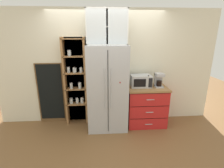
{
  "coord_description": "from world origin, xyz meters",
  "views": [
    {
      "loc": [
        -0.13,
        -3.36,
        2.02
      ],
      "look_at": [
        0.1,
        0.02,
        1.0
      ],
      "focal_mm": 26.7,
      "sensor_mm": 36.0,
      "label": 1
    }
  ],
  "objects_px": {
    "microwave": "(141,81)",
    "coffee_maker": "(159,80)",
    "mug_cream": "(148,85)",
    "chalkboard_menu": "(51,93)",
    "mug_red": "(147,85)",
    "refrigerator": "(107,88)",
    "bottle_amber": "(148,82)"
  },
  "relations": [
    {
      "from": "bottle_amber",
      "to": "chalkboard_menu",
      "type": "height_order",
      "value": "chalkboard_menu"
    },
    {
      "from": "coffee_maker",
      "to": "chalkboard_menu",
      "type": "height_order",
      "value": "chalkboard_menu"
    },
    {
      "from": "mug_cream",
      "to": "bottle_amber",
      "type": "relative_size",
      "value": 0.44
    },
    {
      "from": "microwave",
      "to": "bottle_amber",
      "type": "bearing_deg",
      "value": -36.06
    },
    {
      "from": "mug_cream",
      "to": "chalkboard_menu",
      "type": "relative_size",
      "value": 0.09
    },
    {
      "from": "mug_red",
      "to": "coffee_maker",
      "type": "bearing_deg",
      "value": -2.04
    },
    {
      "from": "refrigerator",
      "to": "bottle_amber",
      "type": "relative_size",
      "value": 6.5
    },
    {
      "from": "coffee_maker",
      "to": "mug_cream",
      "type": "distance_m",
      "value": 0.27
    },
    {
      "from": "microwave",
      "to": "chalkboard_menu",
      "type": "relative_size",
      "value": 0.31
    },
    {
      "from": "refrigerator",
      "to": "microwave",
      "type": "distance_m",
      "value": 0.76
    },
    {
      "from": "refrigerator",
      "to": "coffee_maker",
      "type": "bearing_deg",
      "value": 2.75
    },
    {
      "from": "mug_red",
      "to": "bottle_amber",
      "type": "distance_m",
      "value": 0.1
    },
    {
      "from": "microwave",
      "to": "chalkboard_menu",
      "type": "xyz_separation_m",
      "value": [
        -2.03,
        0.21,
        -0.32
      ]
    },
    {
      "from": "coffee_maker",
      "to": "mug_red",
      "type": "height_order",
      "value": "coffee_maker"
    },
    {
      "from": "mug_red",
      "to": "mug_cream",
      "type": "bearing_deg",
      "value": -90.57
    },
    {
      "from": "coffee_maker",
      "to": "bottle_amber",
      "type": "height_order",
      "value": "coffee_maker"
    },
    {
      "from": "refrigerator",
      "to": "mug_red",
      "type": "relative_size",
      "value": 15.23
    },
    {
      "from": "microwave",
      "to": "coffee_maker",
      "type": "relative_size",
      "value": 1.42
    },
    {
      "from": "mug_cream",
      "to": "chalkboard_menu",
      "type": "xyz_separation_m",
      "value": [
        -2.17,
        0.27,
        -0.24
      ]
    },
    {
      "from": "microwave",
      "to": "coffee_maker",
      "type": "xyz_separation_m",
      "value": [
        0.39,
        -0.04,
        0.03
      ]
    },
    {
      "from": "refrigerator",
      "to": "bottle_amber",
      "type": "bearing_deg",
      "value": -0.27
    },
    {
      "from": "refrigerator",
      "to": "mug_red",
      "type": "bearing_deg",
      "value": 4.1
    },
    {
      "from": "coffee_maker",
      "to": "bottle_amber",
      "type": "xyz_separation_m",
      "value": [
        -0.25,
        -0.06,
        -0.03
      ]
    },
    {
      "from": "chalkboard_menu",
      "to": "coffee_maker",
      "type": "bearing_deg",
      "value": -5.98
    },
    {
      "from": "microwave",
      "to": "mug_red",
      "type": "xyz_separation_m",
      "value": [
        0.14,
        -0.03,
        -0.09
      ]
    },
    {
      "from": "mug_cream",
      "to": "mug_red",
      "type": "relative_size",
      "value": 1.03
    },
    {
      "from": "mug_red",
      "to": "refrigerator",
      "type": "bearing_deg",
      "value": -175.9
    },
    {
      "from": "bottle_amber",
      "to": "chalkboard_menu",
      "type": "xyz_separation_m",
      "value": [
        -2.17,
        0.31,
        -0.31
      ]
    },
    {
      "from": "microwave",
      "to": "mug_cream",
      "type": "distance_m",
      "value": 0.17
    },
    {
      "from": "mug_cream",
      "to": "bottle_amber",
      "type": "xyz_separation_m",
      "value": [
        -0.0,
        -0.04,
        0.07
      ]
    },
    {
      "from": "refrigerator",
      "to": "microwave",
      "type": "relative_size",
      "value": 4.12
    },
    {
      "from": "mug_cream",
      "to": "refrigerator",
      "type": "bearing_deg",
      "value": -177.56
    }
  ]
}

